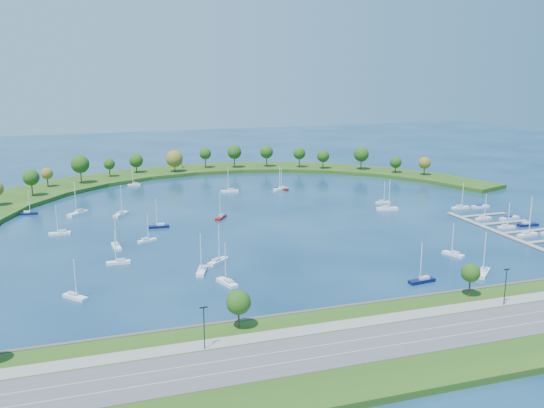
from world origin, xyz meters
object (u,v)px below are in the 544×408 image
object	(u,v)px
moored_boat_0	(227,282)
moored_boat_11	(221,217)
moored_boat_8	(78,213)
docked_boat_8	(483,218)
moored_boat_9	(159,226)
moored_boat_14	(202,270)
moored_boat_21	(134,184)
moored_boat_3	(454,253)
moored_boat_18	(282,188)
docked_boat_11	(480,206)
moored_boat_1	(230,190)
moored_boat_19	(281,188)
moored_boat_7	(60,232)
moored_boat_16	(116,246)
docked_boat_7	(528,224)
docked_boat_10	(460,207)
docked_boat_9	(509,218)
moored_boat_13	(422,280)
moored_boat_12	(75,296)
moored_boat_20	(483,272)
dock_system	(529,236)
moored_boat_5	(383,202)
moored_boat_6	(147,240)
docked_boat_4	(527,234)
moored_boat_2	(387,208)
harbor_tower	(181,164)
moored_boat_10	(218,260)
moored_boat_4	(29,213)
moored_boat_15	(118,261)
docked_boat_6	(506,226)

from	to	relation	value
moored_boat_0	moored_boat_11	size ratio (longest dim) A/B	1.09
moored_boat_8	docked_boat_8	world-z (taller)	moored_boat_8
moored_boat_9	moored_boat_14	size ratio (longest dim) A/B	0.93
moored_boat_21	docked_boat_8	distance (m)	177.60
moored_boat_0	moored_boat_3	world-z (taller)	moored_boat_0
moored_boat_18	docked_boat_11	size ratio (longest dim) A/B	1.40
moored_boat_1	moored_boat_19	distance (m)	26.54
docked_boat_11	moored_boat_0	bearing A→B (deg)	-154.16
moored_boat_7	moored_boat_16	distance (m)	30.94
moored_boat_1	docked_boat_7	bearing A→B (deg)	136.52
moored_boat_7	docked_boat_7	size ratio (longest dim) A/B	0.96
moored_boat_14	docked_boat_10	size ratio (longest dim) A/B	1.07
moored_boat_8	docked_boat_9	size ratio (longest dim) A/B	1.58
moored_boat_11	moored_boat_16	world-z (taller)	moored_boat_16
docked_boat_9	moored_boat_13	bearing A→B (deg)	-153.61
moored_boat_0	moored_boat_12	bearing A→B (deg)	68.51
moored_boat_19	docked_boat_7	bearing A→B (deg)	101.64
moored_boat_1	moored_boat_12	world-z (taller)	moored_boat_1
docked_boat_7	docked_boat_11	xyz separation A→B (m)	(1.87, 32.66, -0.31)
moored_boat_18	moored_boat_20	xyz separation A→B (m)	(17.30, -140.41, 0.07)
dock_system	moored_boat_21	bearing A→B (deg)	132.05
moored_boat_5	moored_boat_6	world-z (taller)	moored_boat_6
moored_boat_9	moored_boat_19	world-z (taller)	moored_boat_19
moored_boat_7	moored_boat_18	xyz separation A→B (m)	(108.04, 52.82, -0.01)
moored_boat_14	docked_boat_4	size ratio (longest dim) A/B	1.00
moored_boat_2	moored_boat_9	bearing A→B (deg)	-172.48
moored_boat_19	moored_boat_6	bearing A→B (deg)	18.52
harbor_tower	moored_boat_21	bearing A→B (deg)	-130.89
moored_boat_10	moored_boat_13	size ratio (longest dim) A/B	1.02
moored_boat_5	moored_boat_19	bearing A→B (deg)	132.63
harbor_tower	moored_boat_6	distance (m)	148.21
dock_system	docked_boat_11	distance (m)	47.74
moored_boat_11	moored_boat_13	bearing A→B (deg)	58.05
moored_boat_4	moored_boat_15	bearing A→B (deg)	-60.85
dock_system	moored_boat_1	distance (m)	143.22
moored_boat_20	docked_boat_8	bearing A→B (deg)	-169.86
docked_boat_4	docked_boat_6	distance (m)	11.80
moored_boat_13	moored_boat_10	bearing A→B (deg)	-40.61
harbor_tower	moored_boat_11	bearing A→B (deg)	-91.59
dock_system	moored_boat_6	xyz separation A→B (m)	(-137.36, 38.85, 0.52)
moored_boat_10	moored_boat_14	size ratio (longest dim) A/B	0.99
moored_boat_1	moored_boat_20	size ratio (longest dim) A/B	0.94
dock_system	moored_boat_14	size ratio (longest dim) A/B	6.37
moored_boat_1	moored_boat_8	distance (m)	77.74
moored_boat_16	docked_boat_6	world-z (taller)	moored_boat_16
docked_boat_7	moored_boat_19	bearing A→B (deg)	132.92
harbor_tower	docked_boat_6	world-z (taller)	docked_boat_6
moored_boat_7	moored_boat_9	bearing A→B (deg)	176.56
moored_boat_14	moored_boat_20	world-z (taller)	moored_boat_20
moored_boat_4	moored_boat_7	bearing A→B (deg)	-63.12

